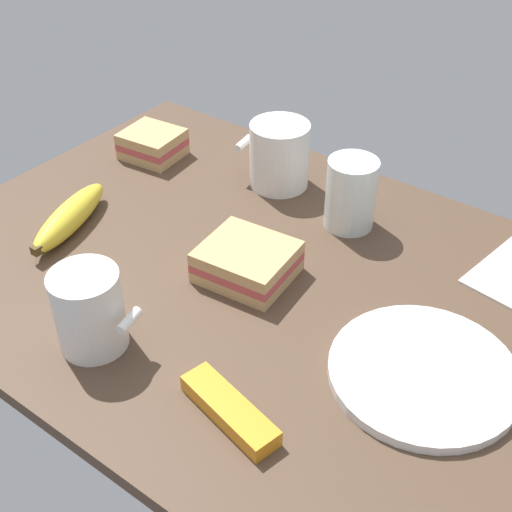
{
  "coord_description": "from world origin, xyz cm",
  "views": [
    {
      "loc": [
        41.16,
        -55.24,
        57.9
      ],
      "look_at": [
        0.0,
        0.0,
        5.0
      ],
      "focal_mm": 48.02,
      "sensor_mm": 36.0,
      "label": 1
    }
  ],
  "objects_px": {
    "sandwich_main": "(152,144)",
    "glass_of_milk": "(350,197)",
    "banana": "(70,217)",
    "snack_bar": "(229,410)",
    "sandwich_side": "(247,262)",
    "coffee_mug_black": "(89,310)",
    "coffee_mug_milky": "(279,154)",
    "plate_of_food": "(423,373)"
  },
  "relations": [
    {
      "from": "glass_of_milk",
      "to": "snack_bar",
      "type": "relative_size",
      "value": 0.82
    },
    {
      "from": "sandwich_side",
      "to": "coffee_mug_black",
      "type": "bearing_deg",
      "value": -108.03
    },
    {
      "from": "plate_of_food",
      "to": "snack_bar",
      "type": "height_order",
      "value": "snack_bar"
    },
    {
      "from": "coffee_mug_black",
      "to": "glass_of_milk",
      "type": "distance_m",
      "value": 0.4
    },
    {
      "from": "plate_of_food",
      "to": "banana",
      "type": "xyz_separation_m",
      "value": [
        -0.52,
        -0.04,
        0.01
      ]
    },
    {
      "from": "sandwich_main",
      "to": "banana",
      "type": "xyz_separation_m",
      "value": [
        0.05,
        -0.22,
        -0.0
      ]
    },
    {
      "from": "plate_of_food",
      "to": "coffee_mug_black",
      "type": "distance_m",
      "value": 0.37
    },
    {
      "from": "glass_of_milk",
      "to": "coffee_mug_black",
      "type": "bearing_deg",
      "value": -106.21
    },
    {
      "from": "coffee_mug_black",
      "to": "snack_bar",
      "type": "relative_size",
      "value": 0.81
    },
    {
      "from": "plate_of_food",
      "to": "glass_of_milk",
      "type": "bearing_deg",
      "value": 136.54
    },
    {
      "from": "plate_of_food",
      "to": "sandwich_main",
      "type": "xyz_separation_m",
      "value": [
        -0.57,
        0.18,
        0.02
      ]
    },
    {
      "from": "sandwich_main",
      "to": "glass_of_milk",
      "type": "relative_size",
      "value": 0.96
    },
    {
      "from": "coffee_mug_milky",
      "to": "plate_of_food",
      "type": "bearing_deg",
      "value": -33.19
    },
    {
      "from": "plate_of_food",
      "to": "sandwich_side",
      "type": "bearing_deg",
      "value": 174.55
    },
    {
      "from": "sandwich_side",
      "to": "glass_of_milk",
      "type": "relative_size",
      "value": 1.19
    },
    {
      "from": "coffee_mug_milky",
      "to": "sandwich_side",
      "type": "height_order",
      "value": "coffee_mug_milky"
    },
    {
      "from": "coffee_mug_black",
      "to": "sandwich_main",
      "type": "bearing_deg",
      "value": 124.71
    },
    {
      "from": "banana",
      "to": "sandwich_side",
      "type": "bearing_deg",
      "value": 13.8
    },
    {
      "from": "sandwich_main",
      "to": "plate_of_food",
      "type": "bearing_deg",
      "value": -17.55
    },
    {
      "from": "coffee_mug_black",
      "to": "sandwich_side",
      "type": "height_order",
      "value": "coffee_mug_black"
    },
    {
      "from": "glass_of_milk",
      "to": "snack_bar",
      "type": "xyz_separation_m",
      "value": [
        0.08,
        -0.37,
        -0.03
      ]
    },
    {
      "from": "banana",
      "to": "sandwich_main",
      "type": "bearing_deg",
      "value": 103.01
    },
    {
      "from": "coffee_mug_black",
      "to": "coffee_mug_milky",
      "type": "xyz_separation_m",
      "value": [
        -0.03,
        0.41,
        0.0
      ]
    },
    {
      "from": "sandwich_main",
      "to": "glass_of_milk",
      "type": "distance_m",
      "value": 0.36
    },
    {
      "from": "plate_of_food",
      "to": "sandwich_side",
      "type": "distance_m",
      "value": 0.26
    },
    {
      "from": "glass_of_milk",
      "to": "sandwich_side",
      "type": "bearing_deg",
      "value": -104.12
    },
    {
      "from": "snack_bar",
      "to": "sandwich_side",
      "type": "bearing_deg",
      "value": 135.85
    },
    {
      "from": "sandwich_side",
      "to": "banana",
      "type": "relative_size",
      "value": 0.69
    },
    {
      "from": "sandwich_main",
      "to": "banana",
      "type": "distance_m",
      "value": 0.23
    },
    {
      "from": "glass_of_milk",
      "to": "banana",
      "type": "relative_size",
      "value": 0.58
    },
    {
      "from": "banana",
      "to": "snack_bar",
      "type": "distance_m",
      "value": 0.41
    },
    {
      "from": "plate_of_food",
      "to": "banana",
      "type": "distance_m",
      "value": 0.52
    },
    {
      "from": "sandwich_main",
      "to": "snack_bar",
      "type": "distance_m",
      "value": 0.56
    },
    {
      "from": "sandwich_main",
      "to": "snack_bar",
      "type": "height_order",
      "value": "sandwich_main"
    },
    {
      "from": "sandwich_main",
      "to": "snack_bar",
      "type": "bearing_deg",
      "value": -38.59
    },
    {
      "from": "coffee_mug_milky",
      "to": "banana",
      "type": "height_order",
      "value": "coffee_mug_milky"
    },
    {
      "from": "plate_of_food",
      "to": "coffee_mug_milky",
      "type": "xyz_separation_m",
      "value": [
        -0.36,
        0.23,
        0.05
      ]
    },
    {
      "from": "coffee_mug_black",
      "to": "banana",
      "type": "distance_m",
      "value": 0.24
    },
    {
      "from": "coffee_mug_black",
      "to": "plate_of_food",
      "type": "bearing_deg",
      "value": 28.59
    },
    {
      "from": "plate_of_food",
      "to": "snack_bar",
      "type": "xyz_separation_m",
      "value": [
        -0.13,
        -0.17,
        0.0
      ]
    },
    {
      "from": "banana",
      "to": "snack_bar",
      "type": "height_order",
      "value": "banana"
    },
    {
      "from": "sandwich_main",
      "to": "glass_of_milk",
      "type": "height_order",
      "value": "glass_of_milk"
    }
  ]
}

